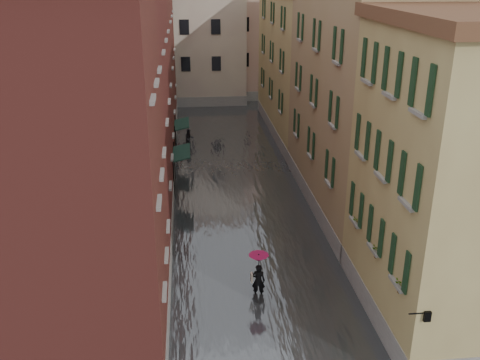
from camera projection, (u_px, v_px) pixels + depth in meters
name	position (u px, v px, depth m)	size (l,w,h in m)	color
ground	(263.00, 296.00, 23.18)	(120.00, 120.00, 0.00)	#5E5F61
floodwater	(236.00, 183.00, 35.17)	(10.00, 60.00, 0.20)	#484C50
building_left_near	(72.00, 180.00, 18.29)	(6.00, 8.00, 13.00)	maroon
building_left_mid	(112.00, 109.00, 28.55)	(6.00, 14.00, 12.50)	#5D221D
building_left_far	(134.00, 53.00, 42.14)	(6.00, 16.00, 14.00)	maroon
building_right_near	(459.00, 185.00, 19.86)	(6.00, 8.00, 11.50)	#9E8752
building_right_mid	(367.00, 98.00, 29.75)	(6.00, 14.00, 13.00)	#9E8260
building_right_far	(308.00, 66.00, 43.89)	(6.00, 16.00, 11.50)	#9E8752
building_end_cream	(185.00, 37.00, 55.64)	(12.00, 9.00, 13.00)	beige
building_end_pink	(267.00, 39.00, 58.50)	(10.00, 9.00, 12.00)	tan
awning_near	(181.00, 154.00, 33.32)	(1.09, 2.93, 2.80)	#173429
awning_far	(181.00, 125.00, 39.42)	(1.09, 2.93, 2.80)	#173429
wall_lantern	(426.00, 315.00, 16.93)	(0.71, 0.22, 0.35)	black
window_planters	(379.00, 243.00, 20.32)	(0.59, 5.73, 0.84)	#984E31
pedestrian_main	(258.00, 272.00, 22.69)	(0.87, 0.87, 2.06)	black
pedestrian_far	(189.00, 139.00, 41.86)	(0.77, 0.60, 1.58)	black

